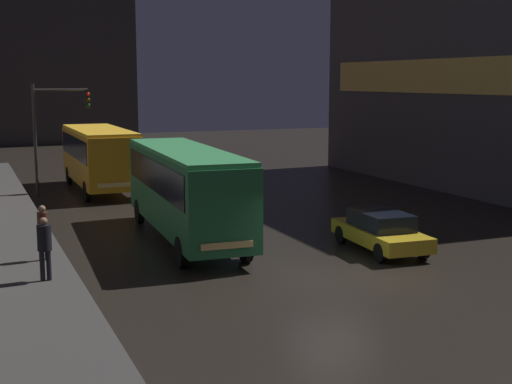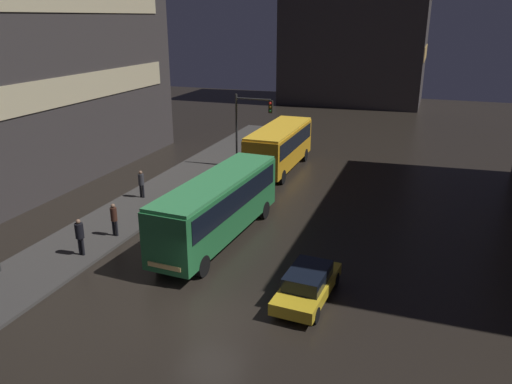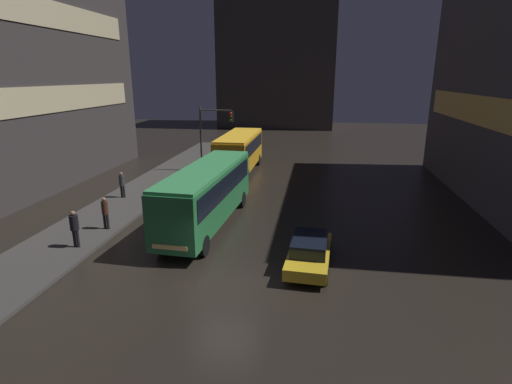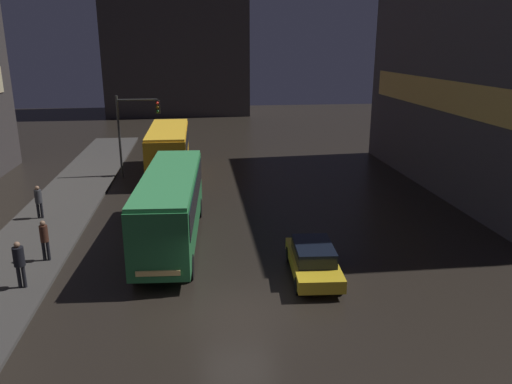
# 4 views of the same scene
# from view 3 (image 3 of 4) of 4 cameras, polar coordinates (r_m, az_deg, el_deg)

# --- Properties ---
(ground_plane) EXTENTS (120.00, 120.00, 0.00)m
(ground_plane) POSITION_cam_3_polar(r_m,az_deg,el_deg) (16.26, -4.44, -13.76)
(ground_plane) COLOR black
(sidewalk_left) EXTENTS (4.00, 48.00, 0.15)m
(sidewalk_left) POSITION_cam_3_polar(r_m,az_deg,el_deg) (27.89, -17.97, -1.30)
(sidewalk_left) COLOR #3D3A38
(sidewalk_left) RESTS_ON ground
(building_far_backdrop) EXTENTS (18.07, 12.00, 20.51)m
(building_far_backdrop) POSITION_cam_3_polar(r_m,az_deg,el_deg) (68.29, 3.21, 18.07)
(building_far_backdrop) COLOR #383333
(building_far_backdrop) RESTS_ON ground
(bus_near) EXTENTS (2.91, 10.38, 3.38)m
(bus_near) POSITION_cam_3_polar(r_m,az_deg,el_deg) (22.00, -7.03, 0.22)
(bus_near) COLOR #236B38
(bus_near) RESTS_ON ground
(bus_far) EXTENTS (2.70, 9.10, 3.31)m
(bus_far) POSITION_cam_3_polar(r_m,az_deg,el_deg) (34.60, -2.40, 6.15)
(bus_far) COLOR orange
(bus_far) RESTS_ON ground
(car_taxi) EXTENTS (2.03, 4.43, 1.37)m
(car_taxi) POSITION_cam_3_polar(r_m,az_deg,el_deg) (17.85, 7.64, -8.41)
(car_taxi) COLOR gold
(car_taxi) RESTS_ON ground
(pedestrian_near) EXTENTS (0.36, 0.36, 1.77)m
(pedestrian_near) POSITION_cam_3_polar(r_m,az_deg,el_deg) (22.84, -20.77, -2.51)
(pedestrian_near) COLOR black
(pedestrian_near) RESTS_ON sidewalk_left
(pedestrian_mid) EXTENTS (0.48, 0.48, 1.84)m
(pedestrian_mid) POSITION_cam_3_polar(r_m,az_deg,el_deg) (20.96, -24.52, -4.35)
(pedestrian_mid) COLOR black
(pedestrian_mid) RESTS_ON sidewalk_left
(pedestrian_far) EXTENTS (0.45, 0.45, 1.76)m
(pedestrian_far) POSITION_cam_3_polar(r_m,az_deg,el_deg) (28.38, -18.60, 1.28)
(pedestrian_far) COLOR black
(pedestrian_far) RESTS_ON sidewalk_left
(traffic_light_main) EXTENTS (2.92, 0.35, 5.65)m
(traffic_light_main) POSITION_cam_3_polar(r_m,az_deg,el_deg) (34.39, -6.27, 9.01)
(traffic_light_main) COLOR #2D2D2D
(traffic_light_main) RESTS_ON ground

